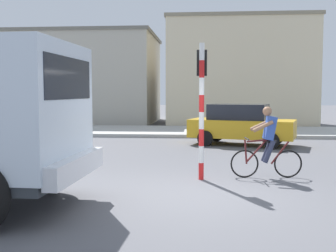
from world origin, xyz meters
TOP-DOWN VIEW (x-y plane):
  - ground_plane at (0.00, 0.00)m, footprint 120.00×120.00m
  - sidewalk_far at (0.00, 13.11)m, footprint 80.00×5.00m
  - cyclist at (1.72, 2.01)m, footprint 1.73×0.50m
  - traffic_light_pole at (0.15, 1.75)m, footprint 0.24×0.43m
  - car_red_near at (1.66, 8.37)m, footprint 4.32×2.76m
  - building_corner_left at (-9.09, 20.15)m, footprint 12.09×7.80m
  - building_mid_block at (2.38, 19.05)m, footprint 8.92×6.36m

SIDE VIEW (x-z plane):
  - ground_plane at x=0.00m, z-range 0.00..0.00m
  - sidewalk_far at x=0.00m, z-range 0.00..0.16m
  - car_red_near at x=1.66m, z-range 0.02..1.62m
  - cyclist at x=1.72m, z-range 0.00..1.72m
  - traffic_light_pole at x=0.15m, z-range 0.47..3.67m
  - building_corner_left at x=-9.09m, z-range 0.00..5.94m
  - building_mid_block at x=2.38m, z-range 0.00..6.57m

